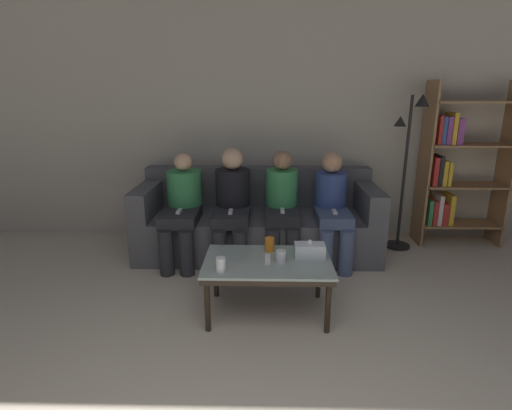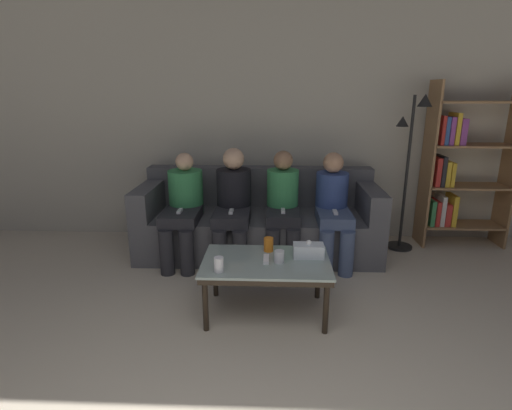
# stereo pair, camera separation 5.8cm
# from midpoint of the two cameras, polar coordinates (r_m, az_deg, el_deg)

# --- Properties ---
(wall_back) EXTENTS (12.00, 0.06, 2.60)m
(wall_back) POSITION_cam_midpoint_polar(r_m,az_deg,el_deg) (4.37, -0.04, 12.22)
(wall_back) COLOR #B7B2A3
(wall_back) RESTS_ON ground_plane
(couch) EXTENTS (2.34, 0.87, 0.82)m
(couch) POSITION_cam_midpoint_polar(r_m,az_deg,el_deg) (4.06, -0.20, -2.45)
(couch) COLOR #515156
(couch) RESTS_ON ground_plane
(coffee_table) EXTENTS (0.91, 0.58, 0.42)m
(coffee_table) POSITION_cam_midpoint_polar(r_m,az_deg,el_deg) (2.90, 1.08, -8.70)
(coffee_table) COLOR #8C9E99
(coffee_table) RESTS_ON ground_plane
(cup_near_left) EXTENTS (0.07, 0.07, 0.11)m
(cup_near_left) POSITION_cam_midpoint_polar(r_m,az_deg,el_deg) (3.03, 1.39, -5.64)
(cup_near_left) COLOR orange
(cup_near_left) RESTS_ON coffee_table
(cup_near_right) EXTENTS (0.07, 0.07, 0.10)m
(cup_near_right) POSITION_cam_midpoint_polar(r_m,az_deg,el_deg) (2.71, -5.66, -8.50)
(cup_near_right) COLOR silver
(cup_near_right) RESTS_ON coffee_table
(cup_far_center) EXTENTS (0.07, 0.07, 0.09)m
(cup_far_center) POSITION_cam_midpoint_polar(r_m,az_deg,el_deg) (2.84, 2.98, -7.35)
(cup_far_center) COLOR silver
(cup_far_center) RESTS_ON coffee_table
(tissue_box) EXTENTS (0.22, 0.12, 0.13)m
(tissue_box) POSITION_cam_midpoint_polar(r_m,az_deg,el_deg) (2.95, 7.10, -6.41)
(tissue_box) COLOR silver
(tissue_box) RESTS_ON coffee_table
(game_remote) EXTENTS (0.04, 0.15, 0.02)m
(game_remote) POSITION_cam_midpoint_polar(r_m,az_deg,el_deg) (2.88, 1.09, -7.73)
(game_remote) COLOR white
(game_remote) RESTS_ON coffee_table
(bookshelf) EXTENTS (0.85, 0.32, 1.69)m
(bookshelf) POSITION_cam_midpoint_polar(r_m,az_deg,el_deg) (4.62, 26.08, 4.71)
(bookshelf) COLOR #9E754C
(bookshelf) RESTS_ON ground_plane
(standing_lamp) EXTENTS (0.31, 0.26, 1.56)m
(standing_lamp) POSITION_cam_midpoint_polar(r_m,az_deg,el_deg) (4.27, 20.48, 6.48)
(standing_lamp) COLOR black
(standing_lamp) RESTS_ON ground_plane
(seated_person_left_end) EXTENTS (0.33, 0.72, 1.02)m
(seated_person_left_end) POSITION_cam_midpoint_polar(r_m,az_deg,el_deg) (3.85, -10.89, -0.00)
(seated_person_left_end) COLOR #28282D
(seated_person_left_end) RESTS_ON ground_plane
(seated_person_mid_left) EXTENTS (0.33, 0.71, 1.07)m
(seated_person_mid_left) POSITION_cam_midpoint_polar(r_m,az_deg,el_deg) (3.78, -3.87, 0.36)
(seated_person_mid_left) COLOR #28282D
(seated_person_mid_left) RESTS_ON ground_plane
(seated_person_mid_right) EXTENTS (0.31, 0.63, 1.05)m
(seated_person_mid_right) POSITION_cam_midpoint_polar(r_m,az_deg,el_deg) (3.77, 3.28, 0.08)
(seated_person_mid_right) COLOR #28282D
(seated_person_mid_right) RESTS_ON ground_plane
(seated_person_right_end) EXTENTS (0.31, 0.67, 1.04)m
(seated_person_right_end) POSITION_cam_midpoint_polar(r_m,az_deg,el_deg) (3.81, 10.38, -0.09)
(seated_person_right_end) COLOR #47567A
(seated_person_right_end) RESTS_ON ground_plane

